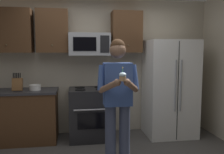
# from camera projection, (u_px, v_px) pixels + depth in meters

# --- Properties ---
(wall_back) EXTENTS (4.40, 0.10, 2.60)m
(wall_back) POSITION_uv_depth(u_px,v_px,m) (96.00, 66.00, 4.67)
(wall_back) COLOR #B7AD99
(wall_back) RESTS_ON ground
(oven_range) EXTENTS (0.76, 0.70, 0.93)m
(oven_range) POSITION_uv_depth(u_px,v_px,m) (90.00, 113.00, 4.35)
(oven_range) COLOR black
(oven_range) RESTS_ON ground
(microwave) EXTENTS (0.74, 0.41, 0.40)m
(microwave) POSITION_uv_depth(u_px,v_px,m) (89.00, 44.00, 4.33)
(microwave) COLOR #9EA0A5
(refrigerator) EXTENTS (0.90, 0.75, 1.80)m
(refrigerator) POSITION_uv_depth(u_px,v_px,m) (170.00, 88.00, 4.49)
(refrigerator) COLOR white
(refrigerator) RESTS_ON ground
(cabinet_row_upper) EXTENTS (2.78, 0.36, 0.76)m
(cabinet_row_upper) POSITION_uv_depth(u_px,v_px,m) (57.00, 31.00, 4.27)
(cabinet_row_upper) COLOR #4C301C
(counter_left) EXTENTS (1.44, 0.66, 0.92)m
(counter_left) POSITION_uv_depth(u_px,v_px,m) (16.00, 116.00, 4.17)
(counter_left) COLOR #4C301C
(counter_left) RESTS_ON ground
(knife_block) EXTENTS (0.16, 0.15, 0.32)m
(knife_block) POSITION_uv_depth(u_px,v_px,m) (17.00, 84.00, 4.07)
(knife_block) COLOR brown
(knife_block) RESTS_ON counter_left
(bowl_large_white) EXTENTS (0.20, 0.20, 0.09)m
(bowl_large_white) POSITION_uv_depth(u_px,v_px,m) (35.00, 87.00, 4.15)
(bowl_large_white) COLOR white
(bowl_large_white) RESTS_ON counter_left
(person) EXTENTS (0.60, 0.48, 1.76)m
(person) POSITION_uv_depth(u_px,v_px,m) (118.00, 96.00, 3.24)
(person) COLOR #383F59
(person) RESTS_ON ground
(cupcake) EXTENTS (0.09, 0.09, 0.17)m
(cupcake) POSITION_uv_depth(u_px,v_px,m) (123.00, 76.00, 2.89)
(cupcake) COLOR #A87F56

